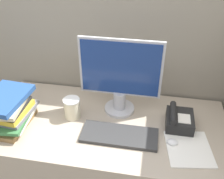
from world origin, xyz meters
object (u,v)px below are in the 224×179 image
(monitor, at_px, (120,78))
(desk_telephone, at_px, (179,120))
(keyboard, at_px, (119,135))
(book_stack, at_px, (9,110))
(mouse, at_px, (172,142))
(coffee_cup, at_px, (72,108))

(monitor, relative_size, desk_telephone, 2.67)
(keyboard, height_order, book_stack, book_stack)
(monitor, xyz_separation_m, mouse, (0.33, -0.25, -0.22))
(book_stack, xyz_separation_m, desk_telephone, (0.97, 0.15, -0.05))
(mouse, xyz_separation_m, desk_telephone, (0.04, 0.15, 0.03))
(monitor, bearing_deg, mouse, -37.38)
(monitor, distance_m, coffee_cup, 0.34)
(monitor, relative_size, book_stack, 1.46)
(keyboard, height_order, desk_telephone, desk_telephone)
(mouse, distance_m, coffee_cup, 0.61)
(keyboard, xyz_separation_m, coffee_cup, (-0.31, 0.12, 0.05))
(monitor, relative_size, mouse, 7.99)
(keyboard, relative_size, mouse, 7.03)
(coffee_cup, distance_m, desk_telephone, 0.63)
(monitor, height_order, desk_telephone, monitor)
(mouse, xyz_separation_m, coffee_cup, (-0.60, 0.13, 0.05))
(monitor, bearing_deg, coffee_cup, -156.03)
(book_stack, bearing_deg, mouse, -0.23)
(coffee_cup, height_order, book_stack, book_stack)
(mouse, distance_m, desk_telephone, 0.16)
(keyboard, relative_size, desk_telephone, 2.35)
(desk_telephone, bearing_deg, book_stack, -171.13)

